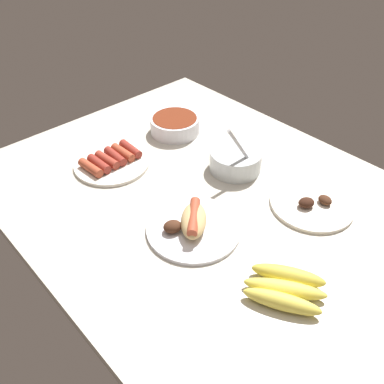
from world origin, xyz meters
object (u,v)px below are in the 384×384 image
at_px(plate_sausages, 112,161).
at_px(bowl_chili, 175,124).
at_px(bowl_coleslaw, 236,159).
at_px(plate_grilled_meat, 312,204).
at_px(banana_bunch, 285,288).
at_px(plate_hotdog_assembled, 193,225).

xyz_separation_m(plate_sausages, bowl_chili, (-0.01, 0.25, 0.02)).
distance_m(bowl_coleslaw, plate_grilled_meat, 0.24).
height_order(bowl_chili, banana_bunch, bowl_chili).
height_order(bowl_chili, plate_grilled_meat, bowl_chili).
distance_m(bowl_coleslaw, bowl_chili, 0.27).
bearing_deg(plate_hotdog_assembled, plate_sausages, 178.32).
xyz_separation_m(bowl_chili, banana_bunch, (0.63, -0.25, -0.01)).
height_order(plate_sausages, plate_hotdog_assembled, plate_hotdog_assembled).
bearing_deg(plate_sausages, banana_bunch, 0.37).
xyz_separation_m(bowl_coleslaw, banana_bunch, (0.36, -0.24, -0.02)).
bearing_deg(plate_hotdog_assembled, plate_grilled_meat, 63.51).
distance_m(bowl_chili, plate_grilled_meat, 0.51).
height_order(bowl_coleslaw, banana_bunch, bowl_coleslaw).
relative_size(plate_grilled_meat, banana_bunch, 1.16).
relative_size(plate_sausages, bowl_coleslaw, 1.36).
distance_m(plate_sausages, plate_grilled_meat, 0.57).
bearing_deg(plate_sausages, plate_hotdog_assembled, -1.68).
bearing_deg(bowl_coleslaw, bowl_chili, 178.85).
xyz_separation_m(bowl_coleslaw, plate_hotdog_assembled, (0.10, -0.26, -0.02)).
bearing_deg(bowl_coleslaw, plate_grilled_meat, 6.30).
relative_size(plate_sausages, bowl_chili, 1.39).
bearing_deg(plate_grilled_meat, banana_bunch, -66.10).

